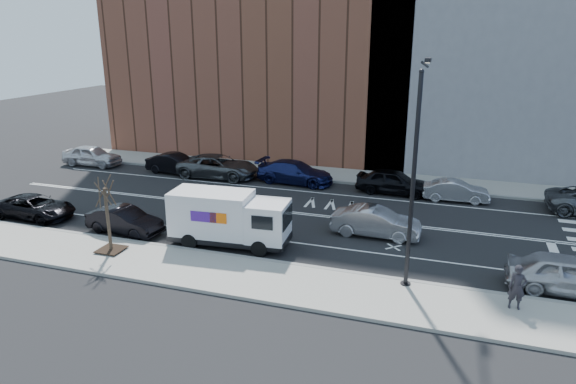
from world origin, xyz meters
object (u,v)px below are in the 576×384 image
Objects in this scene: fedex_van at (228,218)px; pedestrian at (517,287)px; far_parked_b at (176,164)px; driving_sedan at (376,222)px; near_parked_front at (569,275)px; far_parked_a at (92,156)px.

fedex_van is 13.44m from pedestrian.
far_parked_b is 0.99× the size of driving_sedan.
driving_sedan is 9.31m from near_parked_front.
driving_sedan is (24.08, -7.76, -0.05)m from far_parked_a.
far_parked_a is 2.69× the size of pedestrian.
driving_sedan is 2.61× the size of pedestrian.
near_parked_front is at bearing -109.53° from far_parked_b.
far_parked_a is at bearing 73.44° from driving_sedan.
fedex_van is 7.76m from driving_sedan.
fedex_van is 3.47× the size of pedestrian.
pedestrian reaches higher than driving_sedan.
fedex_van reaches higher than pedestrian.
pedestrian is (6.33, -6.04, 0.27)m from driving_sedan.
fedex_van reaches higher than near_parked_front.
far_parked_b is (7.65, -0.05, -0.06)m from far_parked_a.
pedestrian is (22.76, -13.75, 0.28)m from far_parked_b.
near_parked_front is 3.18m from pedestrian.
fedex_van is 1.27× the size of near_parked_front.
fedex_van is 1.33× the size of driving_sedan.
fedex_van reaches higher than driving_sedan.
near_parked_front is (8.53, -3.74, 0.06)m from driving_sedan.
driving_sedan is at bearing -108.68° from far_parked_a.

